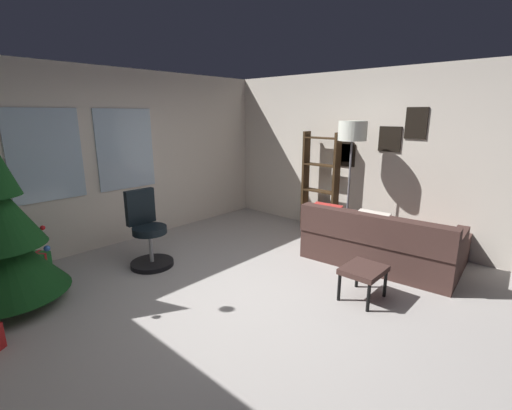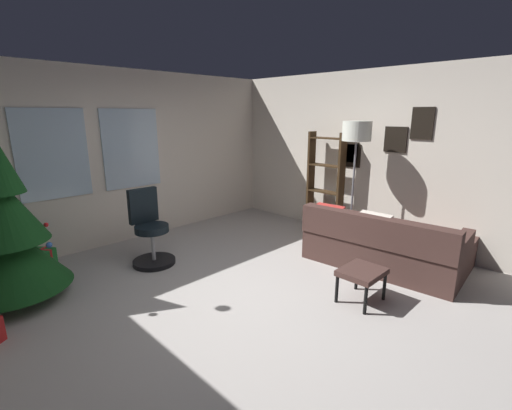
% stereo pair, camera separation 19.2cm
% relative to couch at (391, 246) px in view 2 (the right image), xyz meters
% --- Properties ---
extents(ground_plane, '(5.54, 5.46, 0.10)m').
position_rel_couch_xyz_m(ground_plane, '(-1.95, 0.71, -0.33)').
color(ground_plane, '#ABA5A0').
extents(wall_back_with_windows, '(5.54, 0.12, 2.63)m').
position_rel_couch_xyz_m(wall_back_with_windows, '(-1.97, 3.49, 1.04)').
color(wall_back_with_windows, silver).
rests_on(wall_back_with_windows, ground_plane).
extents(wall_right_with_frames, '(0.12, 5.46, 2.63)m').
position_rel_couch_xyz_m(wall_right_with_frames, '(0.87, 0.71, 1.04)').
color(wall_right_with_frames, silver).
rests_on(wall_right_with_frames, ground_plane).
extents(couch, '(1.60, 1.99, 0.78)m').
position_rel_couch_xyz_m(couch, '(0.00, 0.00, 0.00)').
color(couch, '#412A26').
rests_on(couch, ground_plane).
extents(footstool, '(0.47, 0.39, 0.37)m').
position_rel_couch_xyz_m(footstool, '(-1.10, -0.19, 0.04)').
color(footstool, '#412A26').
rests_on(footstool, ground_plane).
extents(holiday_tree, '(1.13, 1.13, 2.33)m').
position_rel_couch_xyz_m(holiday_tree, '(-3.73, 2.45, 0.50)').
color(holiday_tree, '#4C331E').
rests_on(holiday_tree, ground_plane).
extents(gift_box_green, '(0.35, 0.36, 0.28)m').
position_rel_couch_xyz_m(gift_box_green, '(-3.30, 3.16, -0.14)').
color(gift_box_green, '#1E722D').
rests_on(gift_box_green, ground_plane).
extents(office_chair, '(0.56, 0.56, 1.01)m').
position_rel_couch_xyz_m(office_chair, '(-2.19, 2.33, 0.13)').
color(office_chair, black).
rests_on(office_chair, ground_plane).
extents(bookshelf, '(0.18, 0.64, 1.69)m').
position_rel_couch_xyz_m(bookshelf, '(0.60, 1.46, 0.46)').
color(bookshelf, '#372615').
rests_on(bookshelf, ground_plane).
extents(floor_lamp, '(0.41, 0.41, 1.87)m').
position_rel_couch_xyz_m(floor_lamp, '(0.32, 0.79, 1.35)').
color(floor_lamp, slate).
rests_on(floor_lamp, ground_plane).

